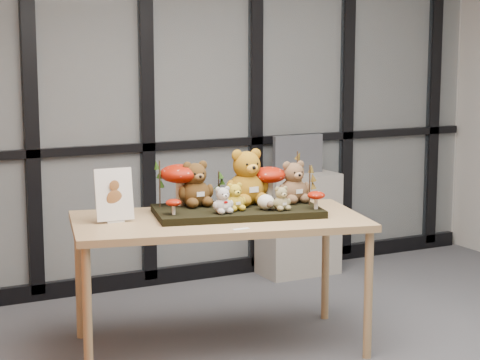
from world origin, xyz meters
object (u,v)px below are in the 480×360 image
plush_cream_hedgehog (266,201)px  mushroom_front_left (174,206)px  mushroom_back_left (180,183)px  display_table (219,228)px  mushroom_front_right (316,199)px  bear_brown_medium (195,181)px  bear_white_bow (223,198)px  monitor (298,154)px  bear_beige_small (281,197)px  bear_small_yellow (235,195)px  bear_tan_back (293,179)px  bear_pooh_yellow (246,174)px  mushroom_back_right (269,183)px  diorama_tray (237,211)px  cabinet (298,224)px  sign_holder (114,197)px

plush_cream_hedgehog → mushroom_front_left: same height
plush_cream_hedgehog → mushroom_back_left: (-0.39, 0.36, 0.09)m
display_table → mushroom_front_right: size_ratio=15.84×
bear_brown_medium → bear_white_bow: bear_brown_medium is taller
mushroom_back_left → monitor: size_ratio=0.65×
monitor → bear_beige_small: bearing=-124.2°
bear_small_yellow → monitor: 1.76m
bear_tan_back → plush_cream_hedgehog: (-0.27, -0.14, -0.09)m
bear_pooh_yellow → mushroom_front_right: 0.46m
mushroom_back_right → mushroom_front_right: size_ratio=2.07×
diorama_tray → monitor: (1.15, 1.22, 0.13)m
mushroom_back_left → monitor: bearing=35.0°
bear_brown_medium → display_table: bearing=-60.3°
mushroom_front_left → monitor: (1.57, 1.24, 0.06)m
display_table → monitor: (1.29, 1.25, 0.22)m
mushroom_front_left → mushroom_back_right: bearing=8.5°
plush_cream_hedgehog → mushroom_front_left: size_ratio=1.00×
display_table → mushroom_front_right: (0.54, -0.21, 0.17)m
cabinet → monitor: bearing=90.0°
bear_white_bow → monitor: 1.86m
display_table → mushroom_front_left: (-0.28, 0.01, 0.16)m
bear_beige_small → mushroom_back_right: mushroom_back_right is taller
bear_brown_medium → plush_cream_hedgehog: 0.45m
bear_small_yellow → mushroom_back_right: size_ratio=0.74×
diorama_tray → bear_small_yellow: bear_small_yellow is taller
bear_white_bow → bear_beige_small: bearing=1.3°
bear_pooh_yellow → bear_white_bow: (-0.25, -0.19, -0.10)m
bear_pooh_yellow → bear_tan_back: bear_pooh_yellow is taller
mushroom_back_left → mushroom_front_right: mushroom_back_left is taller
bear_white_bow → mushroom_front_right: bearing=-0.8°
plush_cream_hedgehog → sign_holder: size_ratio=0.32×
diorama_tray → bear_beige_small: 0.29m
mushroom_back_left → mushroom_back_right: 0.55m
bear_brown_medium → diorama_tray: bearing=-27.3°
mushroom_front_left → bear_tan_back: bearing=2.0°
bear_beige_small → sign_holder: bearing=174.9°
monitor → bear_white_bow: bearing=-134.4°
bear_white_bow → sign_holder: sign_holder is taller
bear_white_bow → mushroom_back_right: 0.45m
bear_tan_back → mushroom_back_right: size_ratio=1.17×
mushroom_back_left → monitor: 1.73m
bear_tan_back → sign_holder: 1.12m
display_table → bear_pooh_yellow: bearing=39.2°
mushroom_back_left → mushroom_front_left: 0.30m
bear_brown_medium → monitor: size_ratio=0.70×
bear_brown_medium → cabinet: 1.80m
diorama_tray → mushroom_front_right: (0.40, -0.25, 0.08)m
mushroom_back_right → sign_holder: (-0.98, 0.05, -0.02)m
bear_small_yellow → cabinet: 1.82m
cabinet → mushroom_front_right: bearing=-117.4°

